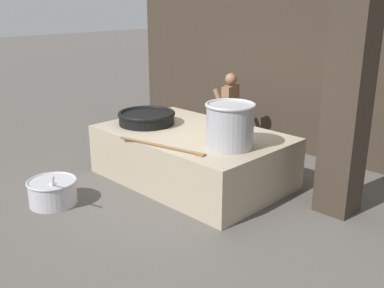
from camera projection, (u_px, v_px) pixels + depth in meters
ground_plane at (192, 179)px, 7.40m from camera, size 60.00×60.00×0.00m
back_wall at (288, 33)px, 8.43m from camera, size 7.92×0.24×4.43m
support_pillar at (353, 51)px, 5.65m from camera, size 0.49×0.49×4.43m
hearth_platform at (192, 156)px, 7.28m from camera, size 2.98×1.92×0.82m
giant_wok_near at (147, 117)px, 7.57m from camera, size 0.97×0.97×0.22m
stock_pot at (230, 125)px, 6.31m from camera, size 0.72×0.72×0.64m
stirring_paddle at (164, 147)px, 6.38m from camera, size 1.46×0.38×0.04m
cook at (230, 111)px, 8.38m from camera, size 0.44×0.61×1.55m
prep_bowl_vegetables at (53, 191)px, 6.47m from camera, size 0.88×0.71×0.65m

